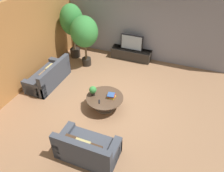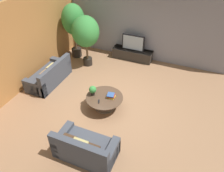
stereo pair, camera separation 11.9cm
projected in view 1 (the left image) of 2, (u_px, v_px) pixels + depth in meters
name	position (u px, v px, depth m)	size (l,w,h in m)	color
ground_plane	(112.00, 101.00, 7.31)	(24.00, 24.00, 0.00)	#8C6647
back_wall_stone	(142.00, 24.00, 8.81)	(7.40, 0.12, 3.00)	gray
side_wall_left	(26.00, 42.00, 7.50)	(0.12, 7.40, 3.00)	#B2753D
media_console	(131.00, 54.00, 9.42)	(1.73, 0.50, 0.44)	#2D2823
television	(132.00, 43.00, 9.09)	(0.94, 0.13, 0.66)	black
coffee_table	(105.00, 100.00, 6.90)	(1.17, 1.17, 0.43)	#756656
couch_by_wall	(49.00, 76.00, 7.97)	(0.84, 1.79, 0.84)	#3D424C
couch_near_entry	(87.00, 149.00, 5.46)	(1.54, 0.84, 0.84)	#3D424C
potted_palm_tall	(72.00, 22.00, 8.77)	(0.94, 0.94, 2.29)	black
potted_palm_corner	(84.00, 33.00, 8.30)	(1.06, 1.06, 2.07)	black
potted_plant_tabletop	(93.00, 90.00, 6.80)	(0.23, 0.23, 0.33)	black
book_stack	(111.00, 96.00, 6.79)	(0.26, 0.26, 0.11)	gold
remote_black	(99.00, 102.00, 6.65)	(0.04, 0.16, 0.02)	black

